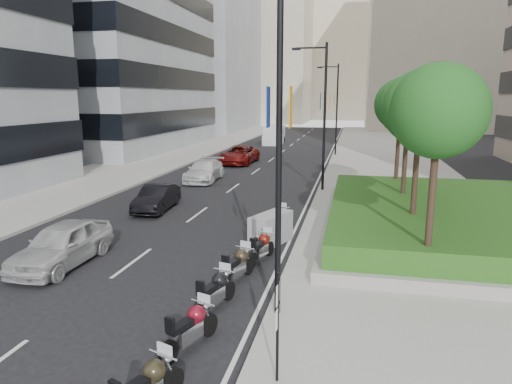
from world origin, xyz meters
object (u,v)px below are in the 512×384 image
(motorcycle_2, at_px, (215,291))
(motorcycle_4, at_px, (262,247))
(motorcycle_6, at_px, (279,219))
(car_d, at_px, (239,155))
(motorcycle_3, at_px, (238,266))
(parking_sign, at_px, (278,322))
(motorcycle_1, at_px, (191,328))
(motorcycle_5, at_px, (271,229))
(car_c, at_px, (204,171))
(lamp_post_2, at_px, (335,105))
(car_a, at_px, (62,244))
(lamp_post_0, at_px, (273,129))
(delivery_van, at_px, (274,135))
(car_b, at_px, (157,198))
(lamp_post_1, at_px, (322,110))

(motorcycle_2, bearing_deg, motorcycle_4, 9.04)
(motorcycle_6, height_order, car_d, car_d)
(motorcycle_3, distance_m, car_d, 26.61)
(parking_sign, height_order, motorcycle_1, parking_sign)
(motorcycle_3, bearing_deg, motorcycle_5, 11.42)
(car_c, bearing_deg, motorcycle_4, -67.37)
(motorcycle_3, xyz_separation_m, motorcycle_6, (0.34, 6.07, -0.03))
(lamp_post_2, relative_size, motorcycle_6, 4.64)
(motorcycle_6, relative_size, car_a, 0.43)
(motorcycle_4, bearing_deg, car_a, 119.89)
(lamp_post_0, bearing_deg, lamp_post_2, 90.00)
(delivery_van, bearing_deg, motorcycle_1, -84.92)
(motorcycle_4, relative_size, delivery_van, 0.34)
(motorcycle_5, bearing_deg, motorcycle_1, -160.66)
(lamp_post_0, distance_m, motorcycle_2, 4.80)
(lamp_post_2, height_order, motorcycle_5, lamp_post_2)
(motorcycle_1, distance_m, motorcycle_4, 6.11)
(lamp_post_2, relative_size, car_d, 1.59)
(motorcycle_4, bearing_deg, car_b, 62.42)
(motorcycle_6, bearing_deg, motorcycle_4, -167.68)
(motorcycle_5, bearing_deg, car_d, 39.82)
(lamp_post_2, relative_size, car_a, 2.00)
(motorcycle_1, height_order, motorcycle_6, motorcycle_1)
(motorcycle_1, xyz_separation_m, motorcycle_5, (0.43, 8.10, 0.09))
(motorcycle_4, bearing_deg, motorcycle_3, -176.10)
(motorcycle_3, bearing_deg, motorcycle_2, -166.82)
(car_a, distance_m, delivery_van, 43.19)
(motorcycle_2, bearing_deg, car_c, 35.51)
(motorcycle_2, distance_m, car_c, 20.21)
(motorcycle_3, xyz_separation_m, car_a, (-6.42, 0.16, 0.21))
(lamp_post_1, xyz_separation_m, motorcycle_5, (-1.14, -10.89, -4.43))
(motorcycle_3, distance_m, motorcycle_4, 2.03)
(motorcycle_5, bearing_deg, motorcycle_3, -162.68)
(parking_sign, bearing_deg, motorcycle_3, 112.83)
(parking_sign, bearing_deg, motorcycle_6, 99.21)
(lamp_post_2, distance_m, motorcycle_3, 33.23)
(motorcycle_1, distance_m, car_b, 13.94)
(lamp_post_0, relative_size, motorcycle_5, 4.00)
(motorcycle_2, xyz_separation_m, motorcycle_3, (0.12, 2.03, 0.01))
(motorcycle_1, height_order, motorcycle_5, motorcycle_5)
(motorcycle_1, bearing_deg, car_d, 31.84)
(motorcycle_4, relative_size, car_b, 0.48)
(parking_sign, distance_m, delivery_van, 49.21)
(lamp_post_1, distance_m, lamp_post_2, 18.00)
(lamp_post_1, height_order, motorcycle_1, lamp_post_1)
(lamp_post_0, xyz_separation_m, lamp_post_1, (0.00, 17.00, 0.00))
(lamp_post_0, xyz_separation_m, motorcycle_5, (-1.14, 6.11, -4.43))
(motorcycle_3, xyz_separation_m, car_b, (-6.50, 8.28, 0.11))
(motorcycle_3, relative_size, car_d, 0.36)
(car_a, bearing_deg, car_b, 90.88)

